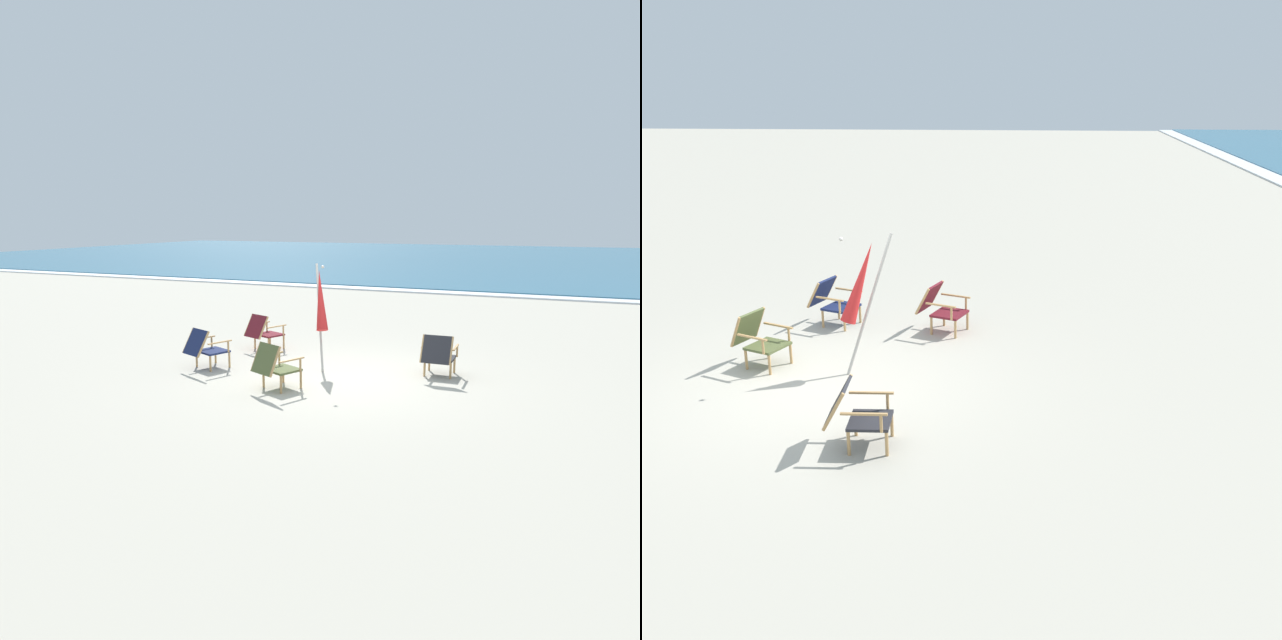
% 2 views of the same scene
% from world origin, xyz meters
% --- Properties ---
extents(ground_plane, '(80.00, 80.00, 0.00)m').
position_xyz_m(ground_plane, '(0.00, 0.00, 0.00)').
color(ground_plane, '#B7AF9E').
extents(sea, '(80.00, 40.00, 0.10)m').
position_xyz_m(sea, '(0.00, 33.07, 0.05)').
color(sea, '#2D6684').
rests_on(sea, ground).
extents(surf_band, '(80.00, 1.10, 0.06)m').
position_xyz_m(surf_band, '(0.00, 12.77, 0.03)').
color(surf_band, white).
rests_on(surf_band, ground).
extents(beach_chair_back_right, '(0.61, 0.76, 0.79)m').
position_xyz_m(beach_chair_back_right, '(1.67, 0.74, 0.42)').
color(beach_chair_back_right, '#28282D').
rests_on(beach_chair_back_right, ground).
extents(beach_chair_front_left, '(0.82, 0.92, 0.78)m').
position_xyz_m(beach_chair_front_left, '(-2.53, -0.45, 0.42)').
color(beach_chair_front_left, '#19234C').
rests_on(beach_chair_front_left, ground).
extents(beach_chair_far_center, '(0.81, 0.89, 0.80)m').
position_xyz_m(beach_chair_far_center, '(-0.68, -1.12, 0.43)').
color(beach_chair_far_center, '#515B33').
rests_on(beach_chair_far_center, ground).
extents(beach_chair_front_right, '(0.81, 0.91, 0.79)m').
position_xyz_m(beach_chair_front_right, '(-2.28, 1.40, 0.42)').
color(beach_chair_front_right, maroon).
rests_on(beach_chair_front_right, ground).
extents(umbrella_furled_red, '(0.55, 0.77, 2.00)m').
position_xyz_m(umbrella_furled_red, '(-0.52, 0.44, 1.31)').
color(umbrella_furled_red, '#B7B2A8').
rests_on(umbrella_furled_red, ground).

